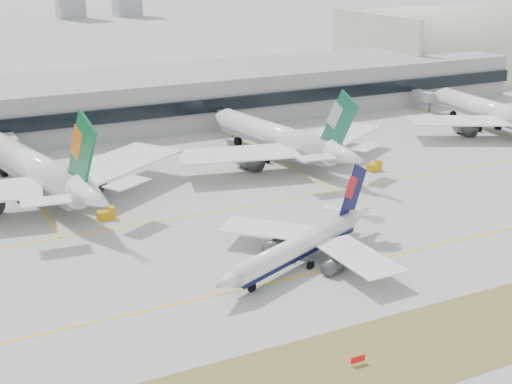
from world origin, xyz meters
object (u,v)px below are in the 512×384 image
taxiing_airliner (303,245)px  widebody_cathay (280,139)px  widebody_china_air (492,112)px  terminal (119,101)px  hangar (457,76)px  widebody_eva (36,170)px

taxiing_airliner → widebody_cathay: widebody_cathay is taller
widebody_china_air → terminal: size_ratio=0.22×
widebody_china_air → hangar: hangar is taller
taxiing_airliner → widebody_cathay: 63.51m
widebody_eva → hangar: (190.65, 80.06, -6.43)m
widebody_cathay → hangar: hangar is taller
widebody_china_air → widebody_cathay: bearing=94.8°
taxiing_airliner → terminal: (0.98, 115.65, 3.93)m
taxiing_airliner → widebody_eva: bearing=-81.2°
hangar → widebody_cathay: bearing=-148.8°
taxiing_airliner → terminal: terminal is taller
terminal → widebody_eva: bearing=-121.1°
taxiing_airliner → widebody_cathay: (26.63, 57.61, 2.42)m
taxiing_airliner → widebody_china_air: bearing=-173.3°
widebody_eva → widebody_china_air: widebody_eva is taller
widebody_eva → terminal: 69.94m
widebody_cathay → terminal: 63.47m
widebody_eva → taxiing_airliner: bearing=-160.1°
terminal → widebody_cathay: bearing=-66.2°
widebody_china_air → widebody_eva: bearing=95.7°
taxiing_airliner → widebody_eva: size_ratio=0.62×
widebody_eva → widebody_china_air: bearing=-101.6°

